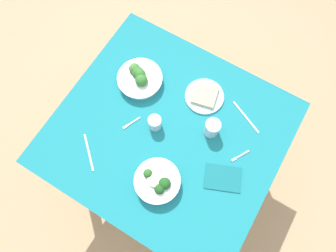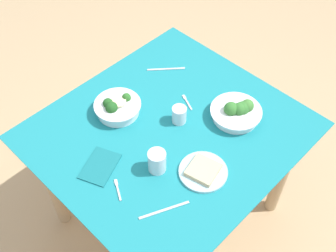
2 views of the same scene
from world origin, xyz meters
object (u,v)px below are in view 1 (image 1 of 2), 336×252
object	(u,v)px
water_glass_center	(212,128)
napkin_folded_upper	(223,178)
water_glass_side	(155,123)
table_knife_right	(246,117)
broccoli_bowl_far	(140,78)
fork_by_far_bowl	(239,156)
fork_by_near_bowl	(131,123)
bread_side_plate	(204,96)
broccoli_bowl_near	(158,182)
table_knife_left	(89,152)

from	to	relation	value
water_glass_center	napkin_folded_upper	xyz separation A→B (m)	(0.16, -0.18, -0.05)
water_glass_side	table_knife_right	size ratio (longest dim) A/B	0.39
broccoli_bowl_far	fork_by_far_bowl	bearing A→B (deg)	-8.62
table_knife_right	napkin_folded_upper	xyz separation A→B (m)	(0.04, -0.34, 0.00)
broccoli_bowl_far	fork_by_near_bowl	size ratio (longest dim) A/B	2.38
bread_side_plate	water_glass_center	size ratio (longest dim) A/B	2.01
table_knife_right	broccoli_bowl_near	bearing A→B (deg)	-87.40
water_glass_center	table_knife_right	xyz separation A→B (m)	(0.12, 0.16, -0.05)
water_glass_center	fork_by_far_bowl	bearing A→B (deg)	-12.85
water_glass_center	bread_side_plate	bearing A→B (deg)	128.21
fork_by_near_bowl	bread_side_plate	bearing A→B (deg)	166.19
table_knife_left	broccoli_bowl_far	bearing A→B (deg)	-49.15
broccoli_bowl_far	water_glass_side	world-z (taller)	broccoli_bowl_far
broccoli_bowl_near	table_knife_left	world-z (taller)	broccoli_bowl_near
water_glass_center	table_knife_left	size ratio (longest dim) A/B	0.53
broccoli_bowl_near	napkin_folded_upper	world-z (taller)	broccoli_bowl_near
water_glass_side	table_knife_right	xyz separation A→B (m)	(0.38, 0.28, -0.04)
fork_by_far_bowl	bread_side_plate	bearing A→B (deg)	-93.16
napkin_folded_upper	bread_side_plate	bearing A→B (deg)	130.50
fork_by_near_bowl	napkin_folded_upper	distance (m)	0.54
water_glass_side	fork_by_near_bowl	distance (m)	0.13
water_glass_side	table_knife_right	world-z (taller)	water_glass_side
fork_by_far_bowl	table_knife_left	world-z (taller)	same
bread_side_plate	table_knife_left	distance (m)	0.66
broccoli_bowl_far	fork_by_near_bowl	bearing A→B (deg)	-68.70
broccoli_bowl_far	table_knife_left	size ratio (longest dim) A/B	1.22
bread_side_plate	water_glass_side	size ratio (longest dim) A/B	2.51
table_knife_left	broccoli_bowl_near	bearing A→B (deg)	-130.93
broccoli_bowl_near	water_glass_center	distance (m)	0.37
broccoli_bowl_far	broccoli_bowl_near	world-z (taller)	broccoli_bowl_far
fork_by_far_bowl	broccoli_bowl_far	bearing A→B (deg)	-69.22
table_knife_right	fork_by_near_bowl	bearing A→B (deg)	-120.73
fork_by_far_bowl	fork_by_near_bowl	xyz separation A→B (m)	(-0.56, -0.13, 0.00)
table_knife_left	water_glass_center	bearing A→B (deg)	-97.23
fork_by_near_bowl	fork_by_far_bowl	bearing A→B (deg)	127.25
water_glass_side	fork_by_far_bowl	distance (m)	0.45
fork_by_far_bowl	fork_by_near_bowl	bearing A→B (deg)	-47.27
table_knife_left	table_knife_right	size ratio (longest dim) A/B	0.94
fork_by_near_bowl	water_glass_side	bearing A→B (deg)	140.03
bread_side_plate	fork_by_far_bowl	size ratio (longest dim) A/B	2.17
fork_by_far_bowl	napkin_folded_upper	size ratio (longest dim) A/B	0.54
napkin_folded_upper	water_glass_side	bearing A→B (deg)	171.78
water_glass_center	water_glass_side	world-z (taller)	water_glass_center
table_knife_left	table_knife_right	distance (m)	0.82
water_glass_side	fork_by_near_bowl	xyz separation A→B (m)	(-0.11, -0.06, -0.04)
water_glass_center	water_glass_side	distance (m)	0.29
water_glass_center	napkin_folded_upper	bearing A→B (deg)	-47.67
fork_by_far_bowl	table_knife_right	bearing A→B (deg)	-133.19
broccoli_bowl_far	broccoli_bowl_near	distance (m)	0.56
water_glass_center	table_knife_right	world-z (taller)	water_glass_center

